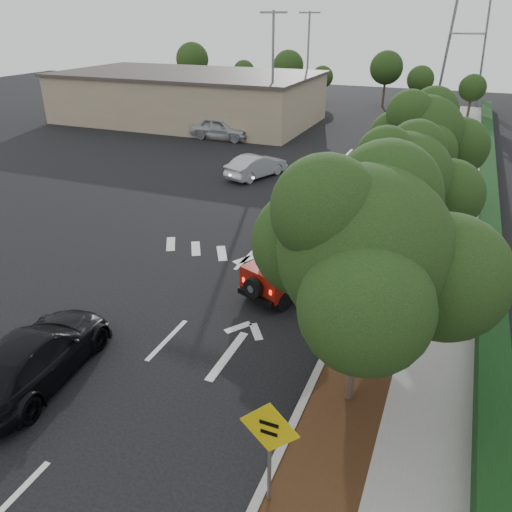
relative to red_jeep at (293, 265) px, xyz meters
The scene contains 19 objects.
ground 5.09m from the red_jeep, 119.46° to the right, with size 120.00×120.00×0.00m, color black.
curb 7.98m from the red_jeep, 74.36° to the left, with size 0.20×70.00×0.15m, color #9E9B93.
planting_strip 8.31m from the red_jeep, 67.67° to the left, with size 1.80×70.00×0.12m, color black.
sidewalk 9.20m from the red_jeep, 56.60° to the left, with size 2.00×70.00×0.12m, color gray.
hedge 10.01m from the red_jeep, 49.89° to the left, with size 0.80×70.00×0.80m, color black.
commercial_building 31.61m from the red_jeep, 125.75° to the left, with size 22.00×12.00×4.00m, color #9B8E6B.
transmission_tower 43.80m from the red_jeep, 85.36° to the left, with size 7.00×4.00×28.00m, color slate, non-canonical shape.
street_tree_near 5.86m from the red_jeep, 57.12° to the right, with size 3.80×3.80×5.92m, color black, non-canonical shape.
street_tree_mid 3.92m from the red_jeep, 34.32° to the left, with size 3.20×3.20×5.32m, color black, non-canonical shape.
street_tree_far 9.24m from the red_jeep, 70.04° to the left, with size 3.40×3.40×5.62m, color black, non-canonical shape.
light_pole_a 23.44m from the red_jeep, 112.49° to the left, with size 2.00×0.22×9.00m, color slate, non-canonical shape.
light_pole_b 35.10m from the red_jeep, 106.49° to the left, with size 2.00×0.22×9.00m, color slate, non-canonical shape.
red_jeep is the anchor object (origin of this frame).
silver_suv_ahead 4.22m from the red_jeep, 102.86° to the left, with size 2.31×5.01×1.39m, color #A3A7AB.
black_suv_oncoming 8.55m from the red_jeep, 123.30° to the right, with size 2.03×4.98×1.45m, color black.
silver_sedan_oncoming 13.47m from the red_jeep, 117.69° to the left, with size 1.42×4.07×1.34m, color #A9ACB1.
parked_suv 23.79m from the red_jeep, 121.95° to the left, with size 1.98×4.92×1.68m, color #AEB1B6.
speed_hump_sign 8.73m from the red_jeep, 74.39° to the right, with size 1.17×0.10×2.49m.
terracotta_planter 4.25m from the red_jeep, ahead, with size 0.65×0.65×1.13m.
Camera 1 is at (7.15, -10.36, 8.79)m, focal length 35.00 mm.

